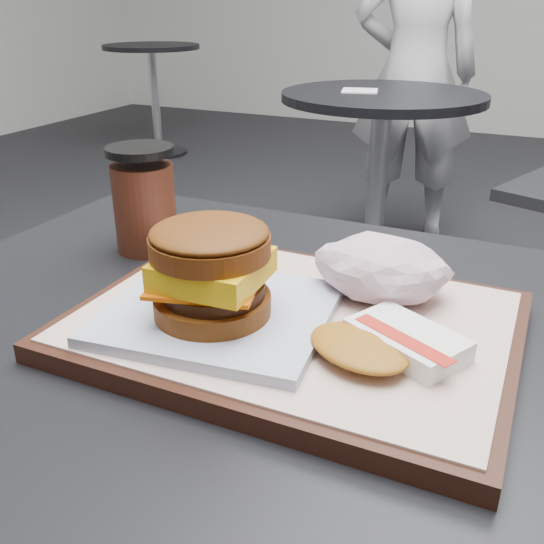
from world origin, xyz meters
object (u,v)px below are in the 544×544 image
(breakfast_sandwich, at_px, (214,281))
(patron, at_px, (415,74))
(hash_brown, at_px, (385,343))
(crumpled_wrapper, at_px, (382,268))
(coffee_cup, at_px, (144,203))
(serving_tray, at_px, (293,325))
(customer_table, at_px, (277,479))
(neighbor_table, at_px, (379,150))

(breakfast_sandwich, distance_m, patron, 2.38)
(hash_brown, distance_m, crumpled_wrapper, 0.11)
(coffee_cup, bearing_deg, serving_tray, -25.52)
(customer_table, distance_m, coffee_cup, 0.34)
(crumpled_wrapper, bearing_deg, neighbor_table, 105.08)
(neighbor_table, bearing_deg, hash_brown, -74.77)
(serving_tray, height_order, patron, patron)
(coffee_cup, bearing_deg, customer_table, -25.52)
(crumpled_wrapper, xyz_separation_m, patron, (-0.47, 2.24, -0.07))
(neighbor_table, bearing_deg, breakfast_sandwich, -79.57)
(serving_tray, height_order, neighbor_table, serving_tray)
(crumpled_wrapper, xyz_separation_m, coffee_cup, (-0.30, 0.04, 0.01))
(hash_brown, bearing_deg, breakfast_sandwich, -176.28)
(breakfast_sandwich, bearing_deg, customer_table, 52.87)
(breakfast_sandwich, height_order, crumpled_wrapper, breakfast_sandwich)
(coffee_cup, height_order, neighbor_table, coffee_cup)
(breakfast_sandwich, xyz_separation_m, patron, (-0.36, 2.36, -0.09))
(customer_table, bearing_deg, crumpled_wrapper, 38.37)
(breakfast_sandwich, bearing_deg, coffee_cup, 139.74)
(serving_tray, distance_m, hash_brown, 0.10)
(customer_table, relative_size, neighbor_table, 1.07)
(coffee_cup, bearing_deg, hash_brown, -23.65)
(serving_tray, xyz_separation_m, patron, (-0.41, 2.32, -0.04))
(hash_brown, relative_size, crumpled_wrapper, 1.08)
(breakfast_sandwich, relative_size, neighbor_table, 0.28)
(serving_tray, xyz_separation_m, breakfast_sandwich, (-0.06, -0.04, 0.05))
(coffee_cup, distance_m, neighbor_table, 1.58)
(customer_table, bearing_deg, patron, 99.66)
(hash_brown, height_order, patron, patron)
(crumpled_wrapper, xyz_separation_m, neighbor_table, (-0.43, 1.59, -0.27))
(customer_table, bearing_deg, coffee_cup, 154.48)
(customer_table, relative_size, hash_brown, 5.94)
(breakfast_sandwich, xyz_separation_m, coffee_cup, (-0.18, 0.15, -0.00))
(breakfast_sandwich, bearing_deg, serving_tray, 35.15)
(breakfast_sandwich, distance_m, neighbor_table, 1.75)
(crumpled_wrapper, bearing_deg, coffee_cup, 171.83)
(breakfast_sandwich, height_order, coffee_cup, coffee_cup)
(serving_tray, relative_size, coffee_cup, 3.07)
(crumpled_wrapper, height_order, patron, patron)
(crumpled_wrapper, distance_m, coffee_cup, 0.30)
(serving_tray, relative_size, crumpled_wrapper, 3.06)
(customer_table, xyz_separation_m, hash_brown, (0.11, -0.04, 0.22))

